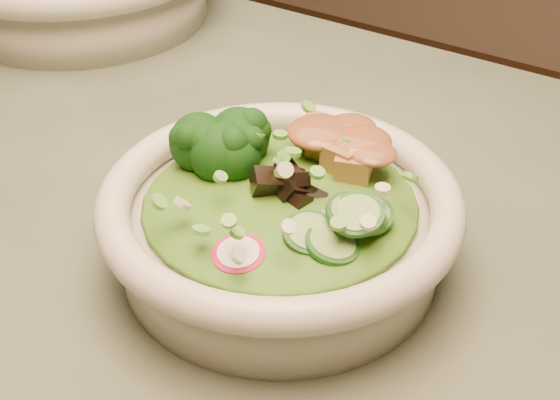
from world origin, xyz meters
The scene contains 9 objects.
salad_bowl centered at (-0.05, 0.03, 0.78)m, with size 0.23×0.23×0.06m.
lettuce_bed centered at (-0.05, 0.03, 0.80)m, with size 0.18×0.18×0.02m, color #275B13.
broccoli_florets centered at (-0.10, 0.03, 0.82)m, with size 0.07×0.06×0.04m, color black, non-canonical shape.
radish_slices centered at (-0.05, -0.03, 0.81)m, with size 0.10×0.03×0.02m, color #A60C3A, non-canonical shape.
cucumber_slices centered at (0.01, 0.02, 0.81)m, with size 0.06×0.06×0.03m, color #72A25A, non-canonical shape.
mushroom_heap centered at (-0.04, 0.04, 0.81)m, with size 0.06×0.06×0.03m, color black, non-canonical shape.
tofu_cubes centered at (-0.04, 0.08, 0.81)m, with size 0.08×0.05×0.03m, color #9D6834, non-canonical shape.
peanut_sauce centered at (-0.04, 0.08, 0.82)m, with size 0.06×0.05×0.01m, color brown.
scallion_garnish centered at (-0.05, 0.03, 0.82)m, with size 0.17×0.17×0.02m, color #5FB23E, non-canonical shape.
Camera 1 is at (0.18, -0.31, 1.09)m, focal length 50.00 mm.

